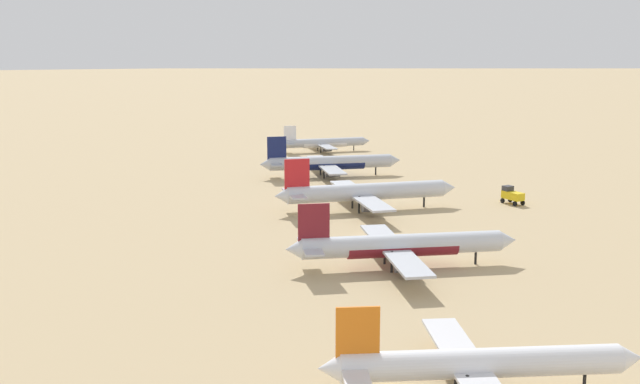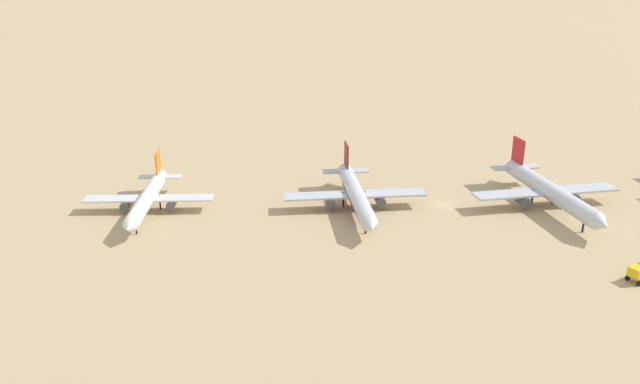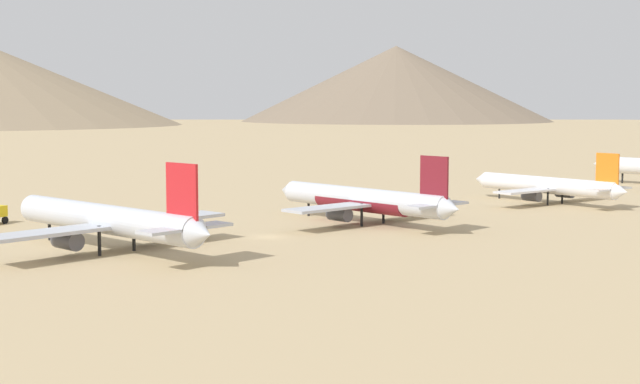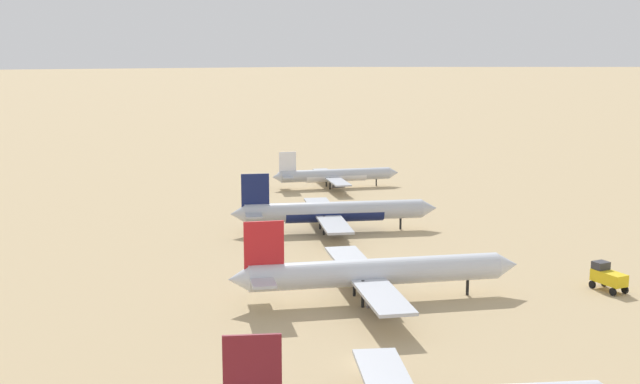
{
  "view_description": "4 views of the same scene",
  "coord_description": "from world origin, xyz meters",
  "views": [
    {
      "loc": [
        -49.89,
        -127.83,
        36.09
      ],
      "look_at": [
        -3.06,
        20.1,
        4.97
      ],
      "focal_mm": 42.46,
      "sensor_mm": 36.0,
      "label": 1
    },
    {
      "loc": [
        121.25,
        -60.55,
        51.65
      ],
      "look_at": [
        -5.46,
        -26.71,
        3.66
      ],
      "focal_mm": 35.88,
      "sensor_mm": 36.0,
      "label": 2
    },
    {
      "loc": [
        -82.79,
        90.92,
        18.58
      ],
      "look_at": [
        2.13,
        -14.11,
        5.08
      ],
      "focal_mm": 50.16,
      "sensor_mm": 36.0,
      "label": 3
    },
    {
      "loc": [
        -27.37,
        -84.35,
        35.79
      ],
      "look_at": [
        13.62,
        73.93,
        5.55
      ],
      "focal_mm": 47.39,
      "sensor_mm": 36.0,
      "label": 4
    }
  ],
  "objects": [
    {
      "name": "desert_hill_2",
      "position": [
        432.32,
        -668.98,
        38.08
      ],
      "size": [
        314.82,
        314.82,
        76.16
      ],
      "primitive_type": "cone",
      "color": "#7A6854",
      "rests_on": "ground"
    },
    {
      "name": "ground_plane",
      "position": [
        0.0,
        0.0,
        0.0
      ],
      "size": [
        1800.0,
        1800.0,
        0.0
      ],
      "primitive_type": "plane",
      "color": "tan"
    },
    {
      "name": "parked_jet_2",
      "position": [
        -2.05,
        -19.63,
        3.69
      ],
      "size": [
        38.35,
        31.34,
        11.08
      ],
      "color": "silver",
      "rests_on": "ground"
    },
    {
      "name": "parked_jet_3",
      "position": [
        7.51,
        21.58,
        3.98
      ],
      "size": [
        40.95,
        33.28,
        11.81
      ],
      "color": "silver",
      "rests_on": "ground"
    },
    {
      "name": "parked_jet_1",
      "position": [
        -12.35,
        -63.21,
        3.34
      ],
      "size": [
        34.05,
        27.95,
        9.91
      ],
      "color": "white",
      "rests_on": "ground"
    }
  ]
}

